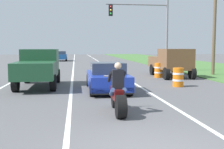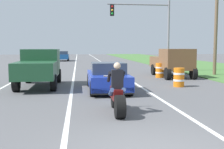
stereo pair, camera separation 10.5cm
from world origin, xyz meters
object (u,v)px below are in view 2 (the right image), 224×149
at_px(pickup_truck_left_lane_dark_green, 39,66).
at_px(traffic_light_mast_near, 149,24).
at_px(distant_car_far_ahead, 63,56).
at_px(pickup_truck_right_shoulder_brown, 172,61).
at_px(construction_barrel_mid, 160,70).
at_px(sports_car_blue, 108,78).
at_px(motorcycle_with_rider, 117,95).
at_px(construction_barrel_nearest, 179,77).

height_order(pickup_truck_left_lane_dark_green, traffic_light_mast_near, traffic_light_mast_near).
bearing_deg(distant_car_far_ahead, pickup_truck_right_shoulder_brown, -70.38).
bearing_deg(construction_barrel_mid, sports_car_blue, -127.10).
bearing_deg(motorcycle_with_rider, construction_barrel_nearest, 54.53).
relative_size(motorcycle_with_rider, distant_car_far_ahead, 0.55).
bearing_deg(construction_barrel_mid, construction_barrel_nearest, -93.70).
bearing_deg(pickup_truck_right_shoulder_brown, traffic_light_mast_near, 98.89).
bearing_deg(construction_barrel_nearest, traffic_light_mast_near, 85.96).
bearing_deg(construction_barrel_nearest, pickup_truck_left_lane_dark_green, 173.16).
height_order(pickup_truck_right_shoulder_brown, distant_car_far_ahead, pickup_truck_right_shoulder_brown).
relative_size(sports_car_blue, construction_barrel_mid, 4.30).
height_order(pickup_truck_left_lane_dark_green, distant_car_far_ahead, pickup_truck_left_lane_dark_green).
relative_size(motorcycle_with_rider, pickup_truck_left_lane_dark_green, 0.46).
height_order(motorcycle_with_rider, pickup_truck_left_lane_dark_green, pickup_truck_left_lane_dark_green).
distance_m(pickup_truck_right_shoulder_brown, construction_barrel_mid, 1.20).
bearing_deg(motorcycle_with_rider, distant_car_far_ahead, 95.65).
height_order(sports_car_blue, construction_barrel_mid, sports_car_blue).
xyz_separation_m(pickup_truck_left_lane_dark_green, construction_barrel_mid, (7.63, 3.72, -0.60)).
xyz_separation_m(traffic_light_mast_near, distant_car_far_ahead, (-8.25, 20.83, -3.27)).
height_order(pickup_truck_left_lane_dark_green, construction_barrel_mid, pickup_truck_left_lane_dark_green).
xyz_separation_m(motorcycle_with_rider, traffic_light_mast_near, (4.73, 14.78, 3.45)).
relative_size(sports_car_blue, distant_car_far_ahead, 1.08).
bearing_deg(pickup_truck_right_shoulder_brown, construction_barrel_nearest, -104.55).
bearing_deg(motorcycle_with_rider, construction_barrel_mid, 67.01).
bearing_deg(sports_car_blue, pickup_truck_right_shoulder_brown, 48.64).
distance_m(pickup_truck_left_lane_dark_green, construction_barrel_mid, 8.51).
bearing_deg(distant_car_far_ahead, traffic_light_mast_near, -68.40).
bearing_deg(traffic_light_mast_near, pickup_truck_left_lane_dark_green, -134.31).
bearing_deg(pickup_truck_left_lane_dark_green, pickup_truck_right_shoulder_brown, 25.22).
relative_size(pickup_truck_right_shoulder_brown, construction_barrel_nearest, 4.80).
relative_size(traffic_light_mast_near, construction_barrel_mid, 6.00).
xyz_separation_m(sports_car_blue, traffic_light_mast_near, (4.53, 9.98, 3.41)).
bearing_deg(motorcycle_with_rider, pickup_truck_right_shoulder_brown, 63.30).
relative_size(pickup_truck_right_shoulder_brown, traffic_light_mast_near, 0.80).
height_order(motorcycle_with_rider, construction_barrel_mid, motorcycle_with_rider).
relative_size(pickup_truck_left_lane_dark_green, construction_barrel_nearest, 4.80).
height_order(sports_car_blue, traffic_light_mast_near, traffic_light_mast_near).
relative_size(pickup_truck_right_shoulder_brown, distant_car_far_ahead, 1.20).
relative_size(motorcycle_with_rider, pickup_truck_right_shoulder_brown, 0.46).
bearing_deg(distant_car_far_ahead, motorcycle_with_rider, -84.35).
xyz_separation_m(pickup_truck_left_lane_dark_green, distant_car_far_ahead, (-0.28, 29.00, -0.33)).
bearing_deg(distant_car_far_ahead, construction_barrel_nearest, -75.71).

